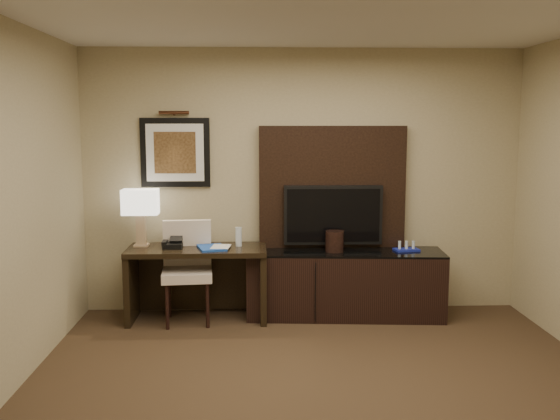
{
  "coord_description": "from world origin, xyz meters",
  "views": [
    {
      "loc": [
        -0.48,
        -3.91,
        1.96
      ],
      "look_at": [
        -0.26,
        1.8,
        1.15
      ],
      "focal_mm": 40.0,
      "sensor_mm": 36.0,
      "label": 1
    }
  ],
  "objects_px": {
    "table_lamp": "(141,218)",
    "water_bottle": "(239,237)",
    "tv": "(333,215)",
    "minibar_tray": "(406,246)",
    "desk": "(198,284)",
    "credenza": "(345,284)",
    "desk_phone": "(173,243)",
    "ice_bucket": "(335,241)",
    "desk_chair": "(187,273)"
  },
  "relations": [
    {
      "from": "credenza",
      "to": "desk_phone",
      "type": "height_order",
      "value": "desk_phone"
    },
    {
      "from": "desk",
      "to": "table_lamp",
      "type": "distance_m",
      "value": 0.86
    },
    {
      "from": "water_bottle",
      "to": "minibar_tray",
      "type": "xyz_separation_m",
      "value": [
        1.69,
        -0.02,
        -0.11
      ]
    },
    {
      "from": "ice_bucket",
      "to": "desk_chair",
      "type": "bearing_deg",
      "value": -174.99
    },
    {
      "from": "table_lamp",
      "to": "ice_bucket",
      "type": "xyz_separation_m",
      "value": [
        1.93,
        -0.07,
        -0.24
      ]
    },
    {
      "from": "credenza",
      "to": "desk_chair",
      "type": "relative_size",
      "value": 1.97
    },
    {
      "from": "tv",
      "to": "ice_bucket",
      "type": "xyz_separation_m",
      "value": [
        0.0,
        -0.16,
        -0.24
      ]
    },
    {
      "from": "water_bottle",
      "to": "ice_bucket",
      "type": "xyz_separation_m",
      "value": [
        0.96,
        -0.03,
        -0.05
      ]
    },
    {
      "from": "desk_chair",
      "to": "table_lamp",
      "type": "height_order",
      "value": "table_lamp"
    },
    {
      "from": "minibar_tray",
      "to": "desk_chair",
      "type": "bearing_deg",
      "value": -176.4
    },
    {
      "from": "credenza",
      "to": "water_bottle",
      "type": "bearing_deg",
      "value": -176.5
    },
    {
      "from": "desk_chair",
      "to": "water_bottle",
      "type": "relative_size",
      "value": 5.22
    },
    {
      "from": "tv",
      "to": "table_lamp",
      "type": "distance_m",
      "value": 1.93
    },
    {
      "from": "desk_phone",
      "to": "water_bottle",
      "type": "relative_size",
      "value": 0.98
    },
    {
      "from": "credenza",
      "to": "ice_bucket",
      "type": "height_order",
      "value": "ice_bucket"
    },
    {
      "from": "desk",
      "to": "ice_bucket",
      "type": "xyz_separation_m",
      "value": [
        1.37,
        0.03,
        0.41
      ]
    },
    {
      "from": "table_lamp",
      "to": "minibar_tray",
      "type": "height_order",
      "value": "table_lamp"
    },
    {
      "from": "credenza",
      "to": "table_lamp",
      "type": "bearing_deg",
      "value": -177.34
    },
    {
      "from": "water_bottle",
      "to": "credenza",
      "type": "bearing_deg",
      "value": -0.55
    },
    {
      "from": "desk",
      "to": "tv",
      "type": "bearing_deg",
      "value": 7.83
    },
    {
      "from": "tv",
      "to": "minibar_tray",
      "type": "relative_size",
      "value": 4.1
    },
    {
      "from": "ice_bucket",
      "to": "desk",
      "type": "bearing_deg",
      "value": -178.61
    },
    {
      "from": "desk_chair",
      "to": "minibar_tray",
      "type": "relative_size",
      "value": 4.08
    },
    {
      "from": "tv",
      "to": "desk_phone",
      "type": "relative_size",
      "value": 5.36
    },
    {
      "from": "tv",
      "to": "water_bottle",
      "type": "relative_size",
      "value": 5.25
    },
    {
      "from": "tv",
      "to": "minibar_tray",
      "type": "bearing_deg",
      "value": -11.39
    },
    {
      "from": "table_lamp",
      "to": "ice_bucket",
      "type": "bearing_deg",
      "value": -1.98
    },
    {
      "from": "desk_phone",
      "to": "water_bottle",
      "type": "distance_m",
      "value": 0.65
    },
    {
      "from": "tv",
      "to": "desk_phone",
      "type": "distance_m",
      "value": 1.63
    },
    {
      "from": "table_lamp",
      "to": "water_bottle",
      "type": "relative_size",
      "value": 2.99
    },
    {
      "from": "desk_phone",
      "to": "tv",
      "type": "bearing_deg",
      "value": 6.04
    },
    {
      "from": "table_lamp",
      "to": "desk",
      "type": "bearing_deg",
      "value": -10.11
    },
    {
      "from": "desk_chair",
      "to": "desk_phone",
      "type": "distance_m",
      "value": 0.32
    },
    {
      "from": "water_bottle",
      "to": "minibar_tray",
      "type": "distance_m",
      "value": 1.69
    },
    {
      "from": "desk_chair",
      "to": "table_lamp",
      "type": "bearing_deg",
      "value": 152.56
    },
    {
      "from": "table_lamp",
      "to": "ice_bucket",
      "type": "height_order",
      "value": "table_lamp"
    },
    {
      "from": "ice_bucket",
      "to": "minibar_tray",
      "type": "xyz_separation_m",
      "value": [
        0.73,
        0.01,
        -0.06
      ]
    },
    {
      "from": "desk",
      "to": "table_lamp",
      "type": "relative_size",
      "value": 2.4
    },
    {
      "from": "credenza",
      "to": "tv",
      "type": "distance_m",
      "value": 0.71
    },
    {
      "from": "water_bottle",
      "to": "desk",
      "type": "bearing_deg",
      "value": -171.6
    },
    {
      "from": "table_lamp",
      "to": "minibar_tray",
      "type": "relative_size",
      "value": 2.33
    },
    {
      "from": "table_lamp",
      "to": "minibar_tray",
      "type": "distance_m",
      "value": 2.67
    },
    {
      "from": "credenza",
      "to": "table_lamp",
      "type": "relative_size",
      "value": 3.44
    },
    {
      "from": "desk_chair",
      "to": "minibar_tray",
      "type": "bearing_deg",
      "value": -1.33
    },
    {
      "from": "credenza",
      "to": "water_bottle",
      "type": "xyz_separation_m",
      "value": [
        -1.07,
        0.01,
        0.49
      ]
    },
    {
      "from": "credenza",
      "to": "desk_chair",
      "type": "distance_m",
      "value": 1.59
    },
    {
      "from": "water_bottle",
      "to": "minibar_tray",
      "type": "bearing_deg",
      "value": -0.58
    },
    {
      "from": "desk_chair",
      "to": "tv",
      "type": "bearing_deg",
      "value": 6.11
    },
    {
      "from": "desk_phone",
      "to": "table_lamp",
      "type": "bearing_deg",
      "value": 158.46
    },
    {
      "from": "table_lamp",
      "to": "desk_phone",
      "type": "height_order",
      "value": "table_lamp"
    }
  ]
}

